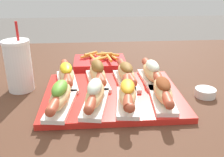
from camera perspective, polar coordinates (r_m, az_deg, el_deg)
The scene contains 12 objects.
serving_tray at distance 0.83m, azimuth 0.11°, elevation -3.66°, with size 0.42×0.34×0.02m.
hot_dog_0 at distance 0.74m, azimuth -11.18°, elevation -3.73°, with size 0.09×0.22×0.08m.
hot_dog_1 at distance 0.74m, azimuth -3.72°, elevation -3.43°, with size 0.09×0.22×0.08m.
hot_dog_2 at distance 0.75m, azimuth 3.71°, elevation -3.23°, with size 0.08×0.22×0.07m.
hot_dog_3 at distance 0.77m, azimuth 10.95°, elevation -2.63°, with size 0.08×0.23×0.07m.
hot_dog_4 at distance 0.89m, azimuth -9.89°, elevation 0.92°, with size 0.09×0.22×0.07m.
hot_dog_5 at distance 0.89m, azimuth -3.18°, elevation 1.24°, with size 0.08×0.22×0.08m.
hot_dog_6 at distance 0.89m, azimuth 3.10°, elevation 1.10°, with size 0.08×0.23×0.07m.
hot_dog_7 at distance 0.90m, azimuth 8.72°, elevation 1.33°, with size 0.07×0.23×0.07m.
sauce_bowl at distance 0.89m, azimuth 19.65°, elevation -2.82°, with size 0.07×0.07×0.03m.
drink_cup at distance 0.91m, azimuth -19.66°, elevation 2.64°, with size 0.09×0.09×0.23m.
fries_basket at distance 1.08m, azimuth -2.65°, elevation 3.35°, with size 0.21×0.16×0.06m.
Camera 1 is at (-0.10, -0.84, 1.12)m, focal length 42.00 mm.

